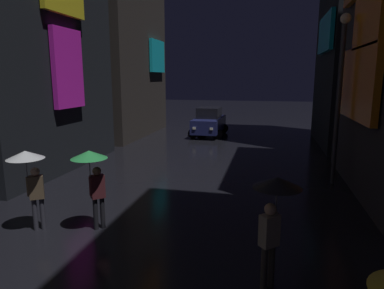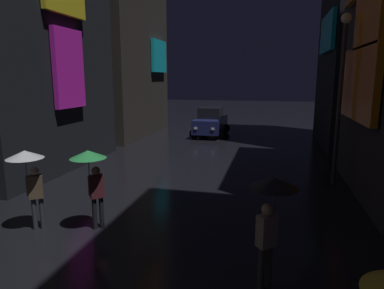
# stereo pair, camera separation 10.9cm
# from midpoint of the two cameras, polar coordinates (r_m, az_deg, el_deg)

# --- Properties ---
(pedestrian_near_crossing_black) EXTENTS (0.90, 0.90, 2.12)m
(pedestrian_near_crossing_black) POSITION_cam_midpoint_polar(r_m,az_deg,el_deg) (6.47, 13.61, -9.29)
(pedestrian_near_crossing_black) COLOR #38332D
(pedestrian_near_crossing_black) RESTS_ON ground
(pedestrian_midstreet_left_green) EXTENTS (0.90, 0.90, 2.12)m
(pedestrian_midstreet_left_green) POSITION_cam_midpoint_polar(r_m,az_deg,el_deg) (8.95, -16.15, -3.71)
(pedestrian_midstreet_left_green) COLOR black
(pedestrian_midstreet_left_green) RESTS_ON ground
(pedestrian_foreground_left_clear) EXTENTS (0.90, 0.90, 2.12)m
(pedestrian_foreground_left_clear) POSITION_cam_midpoint_polar(r_m,az_deg,el_deg) (9.48, -25.28, -3.53)
(pedestrian_foreground_left_clear) COLOR #2D2D38
(pedestrian_foreground_left_clear) RESTS_ON ground
(car_distant) EXTENTS (2.31, 4.18, 1.92)m
(car_distant) POSITION_cam_midpoint_polar(r_m,az_deg,el_deg) (23.37, 3.27, 3.76)
(car_distant) COLOR navy
(car_distant) RESTS_ON ground
(streetlamp_right_far) EXTENTS (0.36, 0.36, 6.06)m
(streetlamp_right_far) POSITION_cam_midpoint_polar(r_m,az_deg,el_deg) (13.36, 23.84, 9.53)
(streetlamp_right_far) COLOR #2D2D33
(streetlamp_right_far) RESTS_ON ground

